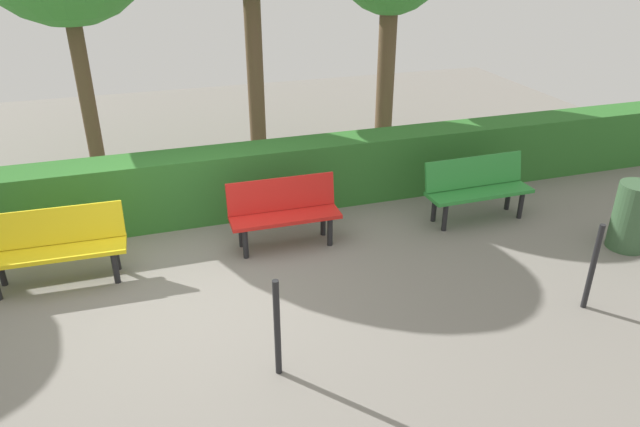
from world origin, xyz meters
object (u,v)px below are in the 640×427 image
Objects in this scene: bench_green at (477,186)px; bench_yellow at (54,244)px; trash_bin at (632,217)px; bench_red at (284,210)px.

bench_green is 5.43m from bench_yellow.
trash_bin reaches higher than bench_green.
trash_bin reaches higher than bench_yellow.
bench_green and bench_yellow have the same top height.
bench_red is 1.60× the size of trash_bin.
bench_red is 0.90× the size of bench_yellow.
bench_green is at bearing 179.12° from bench_red.
bench_red is at bearing -2.47° from bench_green.
bench_yellow is at bearing 2.44° from bench_red.
bench_green is 1.07× the size of bench_red.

